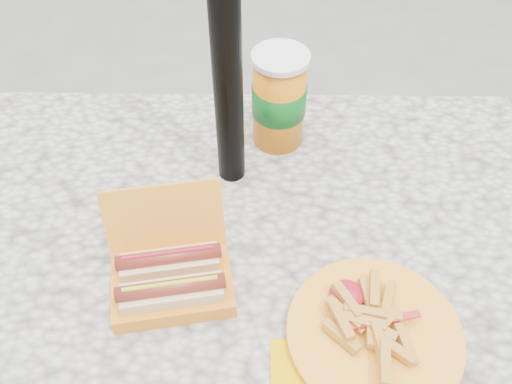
{
  "coord_description": "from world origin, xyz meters",
  "views": [
    {
      "loc": [
        0.06,
        -0.56,
        1.51
      ],
      "look_at": [
        0.05,
        0.07,
        0.8
      ],
      "focal_mm": 38.0,
      "sensor_mm": 36.0,
      "label": 1
    }
  ],
  "objects_px": {
    "umbrella_pole": "(224,5)",
    "soda_cup": "(279,99)",
    "fries_plate": "(371,337)",
    "hotdog_box": "(171,277)"
  },
  "relations": [
    {
      "from": "hotdog_box",
      "to": "fries_plate",
      "type": "height_order",
      "value": "hotdog_box"
    },
    {
      "from": "umbrella_pole",
      "to": "soda_cup",
      "type": "bearing_deg",
      "value": 47.93
    },
    {
      "from": "umbrella_pole",
      "to": "soda_cup",
      "type": "xyz_separation_m",
      "value": [
        0.09,
        0.1,
        -0.25
      ]
    },
    {
      "from": "hotdog_box",
      "to": "soda_cup",
      "type": "distance_m",
      "value": 0.4
    },
    {
      "from": "hotdog_box",
      "to": "soda_cup",
      "type": "bearing_deg",
      "value": 54.49
    },
    {
      "from": "fries_plate",
      "to": "soda_cup",
      "type": "xyz_separation_m",
      "value": [
        -0.13,
        0.44,
        0.09
      ]
    },
    {
      "from": "umbrella_pole",
      "to": "fries_plate",
      "type": "bearing_deg",
      "value": -57.4
    },
    {
      "from": "umbrella_pole",
      "to": "fries_plate",
      "type": "height_order",
      "value": "umbrella_pole"
    },
    {
      "from": "umbrella_pole",
      "to": "fries_plate",
      "type": "distance_m",
      "value": 0.53
    },
    {
      "from": "hotdog_box",
      "to": "fries_plate",
      "type": "bearing_deg",
      "value": -25.79
    }
  ]
}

